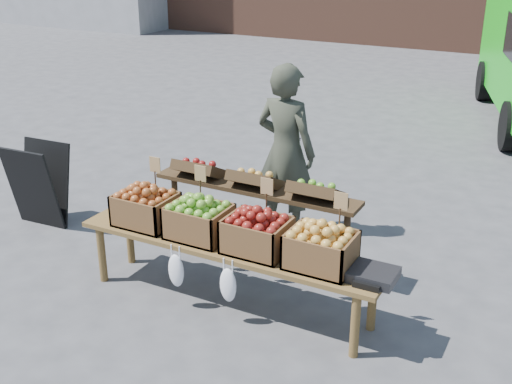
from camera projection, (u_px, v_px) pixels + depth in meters
The scene contains 10 objects.
ground at pixel (243, 283), 5.81m from camera, with size 80.00×80.00×0.00m, color #4A4A4D.
vendor at pixel (286, 152), 6.46m from camera, with size 0.66×0.43×1.80m, color #34372A.
chalkboard_sign at pixel (39, 185), 6.82m from camera, with size 0.60×0.33×0.91m, color black, non-canonical shape.
back_table at pixel (255, 215), 5.95m from camera, with size 2.10×0.44×1.04m, color #352514, non-canonical shape.
display_bench at pixel (228, 274), 5.40m from camera, with size 2.70×0.56×0.57m, color brown, non-canonical shape.
crate_golden_apples at pixel (146, 209), 5.60m from camera, with size 0.50×0.40×0.28m, color #A74D1D, non-canonical shape.
crate_russet_pears at pixel (199, 222), 5.36m from camera, with size 0.50×0.40×0.28m, color #448A22, non-canonical shape.
crate_red_apples at pixel (257, 235), 5.12m from camera, with size 0.50×0.40×0.28m, color maroon, non-canonical shape.
crate_green_apples at pixel (321, 250), 4.88m from camera, with size 0.50×0.40×0.28m, color gold, non-canonical shape.
weighing_scale at pixel (374, 275), 4.73m from camera, with size 0.34×0.30×0.08m, color black.
Camera 1 is at (2.48, -4.42, 2.96)m, focal length 45.00 mm.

